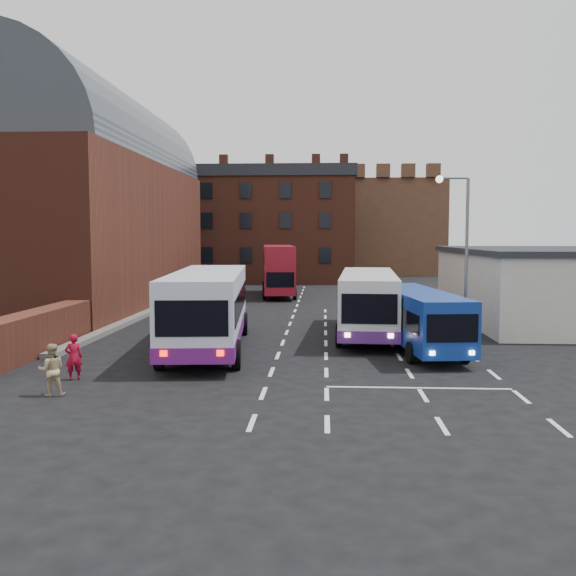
# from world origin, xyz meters

# --- Properties ---
(ground) EXTENTS (180.00, 180.00, 0.00)m
(ground) POSITION_xyz_m (0.00, 0.00, 0.00)
(ground) COLOR black
(railway_station) EXTENTS (12.00, 28.00, 16.00)m
(railway_station) POSITION_xyz_m (-15.50, 21.00, 7.64)
(railway_station) COLOR #602B1E
(railway_station) RESTS_ON ground
(forecourt_wall) EXTENTS (1.20, 10.00, 1.80)m
(forecourt_wall) POSITION_xyz_m (-10.20, 2.00, 0.90)
(forecourt_wall) COLOR #602B1E
(forecourt_wall) RESTS_ON ground
(cream_building) EXTENTS (10.40, 16.40, 4.25)m
(cream_building) POSITION_xyz_m (15.00, 14.00, 2.16)
(cream_building) COLOR beige
(cream_building) RESTS_ON ground
(brick_terrace) EXTENTS (22.00, 10.00, 11.00)m
(brick_terrace) POSITION_xyz_m (-6.00, 46.00, 5.50)
(brick_terrace) COLOR brown
(brick_terrace) RESTS_ON ground
(castle_keep) EXTENTS (22.00, 22.00, 12.00)m
(castle_keep) POSITION_xyz_m (6.00, 66.00, 6.00)
(castle_keep) COLOR brown
(castle_keep) RESTS_ON ground
(bus_white_outbound) EXTENTS (4.00, 12.69, 3.41)m
(bus_white_outbound) POSITION_xyz_m (-3.15, 3.83, 2.01)
(bus_white_outbound) COLOR silver
(bus_white_outbound) RESTS_ON ground
(bus_white_inbound) EXTENTS (3.40, 11.56, 3.11)m
(bus_white_inbound) POSITION_xyz_m (4.10, 8.15, 1.84)
(bus_white_inbound) COLOR silver
(bus_white_inbound) RESTS_ON ground
(bus_blue) EXTENTS (3.23, 9.62, 2.57)m
(bus_blue) POSITION_xyz_m (6.00, 4.14, 1.52)
(bus_blue) COLOR navy
(bus_blue) RESTS_ON ground
(bus_red_double) EXTENTS (3.39, 10.55, 4.15)m
(bus_red_double) POSITION_xyz_m (-1.85, 28.82, 2.20)
(bus_red_double) COLOR maroon
(bus_red_double) RESTS_ON ground
(street_lamp) EXTENTS (1.59, 0.34, 7.77)m
(street_lamp) POSITION_xyz_m (8.33, 6.77, 4.69)
(street_lamp) COLOR slate
(street_lamp) RESTS_ON ground
(pedestrian_red) EXTENTS (0.70, 0.62, 1.60)m
(pedestrian_red) POSITION_xyz_m (-6.70, -2.46, 0.80)
(pedestrian_red) COLOR maroon
(pedestrian_red) RESTS_ON ground
(pedestrian_beige) EXTENTS (0.96, 0.86, 1.64)m
(pedestrian_beige) POSITION_xyz_m (-6.53, -4.65, 0.82)
(pedestrian_beige) COLOR tan
(pedestrian_beige) RESTS_ON ground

